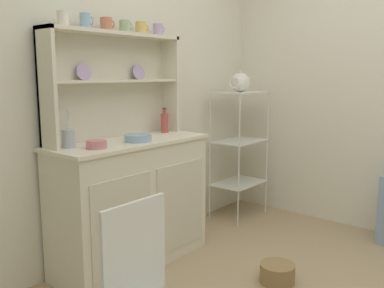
# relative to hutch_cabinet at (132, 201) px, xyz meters

# --- Properties ---
(wall_back) EXTENTS (3.84, 0.05, 2.50)m
(wall_back) POSITION_rel_hutch_cabinet_xyz_m (0.11, 0.26, 0.80)
(wall_back) COLOR silver
(wall_back) RESTS_ON ground
(hutch_cabinet) EXTENTS (1.15, 0.45, 0.87)m
(hutch_cabinet) POSITION_rel_hutch_cabinet_xyz_m (0.00, 0.00, 0.00)
(hutch_cabinet) COLOR silver
(hutch_cabinet) RESTS_ON ground
(hutch_shelf_unit) EXTENTS (1.07, 0.18, 0.72)m
(hutch_shelf_unit) POSITION_rel_hutch_cabinet_xyz_m (0.00, 0.16, 0.84)
(hutch_shelf_unit) COLOR beige
(hutch_shelf_unit) RESTS_ON hutch_cabinet
(bakers_rack) EXTENTS (0.50, 0.33, 1.15)m
(bakers_rack) POSITION_rel_hutch_cabinet_xyz_m (1.30, -0.02, 0.28)
(bakers_rack) COLOR silver
(bakers_rack) RESTS_ON ground
(floor_basket) EXTENTS (0.22, 0.22, 0.12)m
(floor_basket) POSITION_rel_hutch_cabinet_xyz_m (0.39, -0.92, -0.39)
(floor_basket) COLOR #93754C
(floor_basket) RESTS_ON ground
(cup_cream_0) EXTENTS (0.08, 0.07, 0.09)m
(cup_cream_0) POSITION_rel_hutch_cabinet_xyz_m (-0.39, 0.12, 1.18)
(cup_cream_0) COLOR silver
(cup_cream_0) RESTS_ON hutch_shelf_unit
(cup_sky_1) EXTENTS (0.08, 0.07, 0.09)m
(cup_sky_1) POSITION_rel_hutch_cabinet_xyz_m (-0.23, 0.12, 1.19)
(cup_sky_1) COLOR #8EB2D1
(cup_sky_1) RESTS_ON hutch_shelf_unit
(cup_terracotta_2) EXTENTS (0.09, 0.08, 0.08)m
(cup_terracotta_2) POSITION_rel_hutch_cabinet_xyz_m (-0.07, 0.12, 1.18)
(cup_terracotta_2) COLOR #C67556
(cup_terracotta_2) RESTS_ON hutch_shelf_unit
(cup_sage_3) EXTENTS (0.09, 0.08, 0.08)m
(cup_sage_3) POSITION_rel_hutch_cabinet_xyz_m (0.09, 0.12, 1.18)
(cup_sage_3) COLOR #9EB78E
(cup_sage_3) RESTS_ON hutch_shelf_unit
(cup_gold_4) EXTENTS (0.09, 0.08, 0.09)m
(cup_gold_4) POSITION_rel_hutch_cabinet_xyz_m (0.24, 0.12, 1.18)
(cup_gold_4) COLOR #DBB760
(cup_gold_4) RESTS_ON hutch_shelf_unit
(cup_lilac_5) EXTENTS (0.08, 0.07, 0.09)m
(cup_lilac_5) POSITION_rel_hutch_cabinet_xyz_m (0.40, 0.12, 1.18)
(cup_lilac_5) COLOR #B79ECC
(cup_lilac_5) RESTS_ON hutch_shelf_unit
(bowl_mixing_large) EXTENTS (0.12, 0.12, 0.05)m
(bowl_mixing_large) POSITION_rel_hutch_cabinet_xyz_m (-0.34, -0.07, 0.45)
(bowl_mixing_large) COLOR #D17A84
(bowl_mixing_large) RESTS_ON hutch_cabinet
(bowl_floral_medium) EXTENTS (0.18, 0.18, 0.05)m
(bowl_floral_medium) POSITION_rel_hutch_cabinet_xyz_m (0.00, -0.07, 0.45)
(bowl_floral_medium) COLOR #8EB2D1
(bowl_floral_medium) RESTS_ON hutch_cabinet
(jam_bottle) EXTENTS (0.06, 0.06, 0.19)m
(jam_bottle) POSITION_rel_hutch_cabinet_xyz_m (0.43, 0.09, 0.50)
(jam_bottle) COLOR #B74C47
(jam_bottle) RESTS_ON hutch_cabinet
(utensil_jar) EXTENTS (0.08, 0.08, 0.24)m
(utensil_jar) POSITION_rel_hutch_cabinet_xyz_m (-0.42, 0.08, 0.48)
(utensil_jar) COLOR #B2B7C6
(utensil_jar) RESTS_ON hutch_cabinet
(porcelain_teapot) EXTENTS (0.26, 0.17, 0.19)m
(porcelain_teapot) POSITION_rel_hutch_cabinet_xyz_m (1.30, -0.02, 0.79)
(porcelain_teapot) COLOR white
(porcelain_teapot) RESTS_ON bakers_rack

